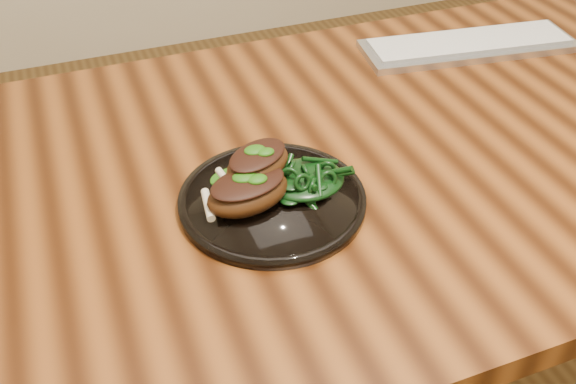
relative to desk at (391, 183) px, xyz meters
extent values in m
cube|color=#321506|center=(0.00, 0.00, 0.06)|extent=(1.60, 0.80, 0.04)
cylinder|color=#3C1A0D|center=(0.74, 0.34, -0.31)|extent=(0.06, 0.06, 0.71)
cylinder|color=black|center=(-0.23, -0.07, 0.09)|extent=(0.25, 0.25, 0.01)
torus|color=black|center=(-0.23, -0.07, 0.09)|extent=(0.25, 0.25, 0.01)
cylinder|color=black|center=(-0.23, -0.07, 0.09)|extent=(0.16, 0.16, 0.00)
ellipsoid|color=#3E1F0B|center=(-0.26, -0.08, 0.12)|extent=(0.13, 0.10, 0.04)
ellipsoid|color=black|center=(-0.26, -0.08, 0.14)|extent=(0.11, 0.08, 0.01)
cylinder|color=beige|center=(-0.31, -0.08, 0.11)|extent=(0.02, 0.06, 0.01)
ellipsoid|color=#134507|center=(-0.26, -0.08, 0.14)|extent=(0.03, 0.02, 0.01)
ellipsoid|color=#3E1F0B|center=(-0.24, -0.05, 0.13)|extent=(0.12, 0.10, 0.04)
ellipsoid|color=black|center=(-0.24, -0.05, 0.15)|extent=(0.11, 0.09, 0.01)
cylinder|color=beige|center=(-0.28, -0.06, 0.13)|extent=(0.02, 0.05, 0.01)
ellipsoid|color=#134507|center=(-0.24, -0.05, 0.15)|extent=(0.03, 0.02, 0.01)
ellipsoid|color=#134507|center=(-0.26, -0.02, 0.10)|extent=(0.08, 0.05, 0.00)
ellipsoid|color=black|center=(-0.18, -0.07, 0.11)|extent=(0.11, 0.09, 0.02)
cube|color=#B5B7BA|center=(0.27, 0.22, 0.09)|extent=(0.42, 0.18, 0.01)
cube|color=white|center=(0.27, 0.22, 0.10)|extent=(0.39, 0.14, 0.01)
camera|label=1|loc=(-0.44, -0.69, 0.63)|focal=40.00mm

